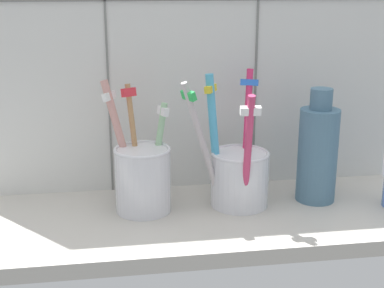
# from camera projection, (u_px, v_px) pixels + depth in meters

# --- Properties ---
(counter_slab) EXTENTS (0.64, 0.22, 0.02)m
(counter_slab) POSITION_uv_depth(u_px,v_px,m) (195.00, 222.00, 0.74)
(counter_slab) COLOR #BCB7AD
(counter_slab) RESTS_ON ground
(tile_wall_back) EXTENTS (0.64, 0.02, 0.45)m
(tile_wall_back) POSITION_uv_depth(u_px,v_px,m) (182.00, 49.00, 0.80)
(tile_wall_back) COLOR silver
(tile_wall_back) RESTS_ON ground
(toothbrush_cup_left) EXTENTS (0.09, 0.08, 0.18)m
(toothbrush_cup_left) POSITION_uv_depth(u_px,v_px,m) (142.00, 176.00, 0.74)
(toothbrush_cup_left) COLOR silver
(toothbrush_cup_left) RESTS_ON counter_slab
(toothbrush_cup_right) EXTENTS (0.13, 0.12, 0.18)m
(toothbrush_cup_right) POSITION_uv_depth(u_px,v_px,m) (238.00, 172.00, 0.76)
(toothbrush_cup_right) COLOR silver
(toothbrush_cup_right) RESTS_ON counter_slab
(ceramic_vase) EXTENTS (0.05, 0.05, 0.16)m
(ceramic_vase) POSITION_uv_depth(u_px,v_px,m) (318.00, 152.00, 0.77)
(ceramic_vase) COLOR slate
(ceramic_vase) RESTS_ON counter_slab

